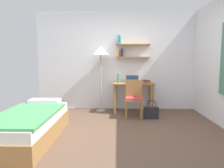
% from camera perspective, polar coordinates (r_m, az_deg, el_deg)
% --- Properties ---
extents(ground_plane, '(5.28, 5.28, 0.00)m').
position_cam_1_polar(ground_plane, '(3.79, 2.38, -13.79)').
color(ground_plane, brown).
extents(wall_back, '(4.40, 0.27, 2.60)m').
position_cam_1_polar(wall_back, '(5.57, 2.14, 6.45)').
color(wall_back, white).
rests_on(wall_back, ground_plane).
extents(bed, '(0.87, 1.90, 0.54)m').
position_cam_1_polar(bed, '(3.78, -21.66, -10.49)').
color(bed, '#9E703D').
rests_on(bed, ground_plane).
extents(desk, '(1.04, 0.57, 0.75)m').
position_cam_1_polar(desk, '(5.32, 5.84, -1.13)').
color(desk, '#9E703D').
rests_on(desk, ground_plane).
extents(desk_chair, '(0.44, 0.45, 0.86)m').
position_cam_1_polar(desk_chair, '(4.83, 6.06, -3.52)').
color(desk_chair, '#9E703D').
rests_on(desk_chair, ground_plane).
extents(standing_lamp, '(0.43, 0.43, 1.67)m').
position_cam_1_polar(standing_lamp, '(5.28, -3.17, 8.40)').
color(standing_lamp, '#B2A893').
rests_on(standing_lamp, ground_plane).
extents(laptop, '(0.33, 0.21, 0.19)m').
position_cam_1_polar(laptop, '(5.29, 5.63, 0.89)').
color(laptop, '#2D2D33').
rests_on(laptop, desk).
extents(water_bottle, '(0.06, 0.06, 0.23)m').
position_cam_1_polar(water_bottle, '(5.21, 1.81, 1.59)').
color(water_bottle, '#42A87F').
rests_on(water_bottle, desk).
extents(book_stack, '(0.20, 0.23, 0.07)m').
position_cam_1_polar(book_stack, '(5.33, 9.54, 0.71)').
color(book_stack, '#D13D38').
rests_on(book_stack, desk).
extents(handbag, '(0.32, 0.12, 0.43)m').
position_cam_1_polar(handbag, '(4.80, 10.80, -7.69)').
color(handbag, '#232328').
rests_on(handbag, ground_plane).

